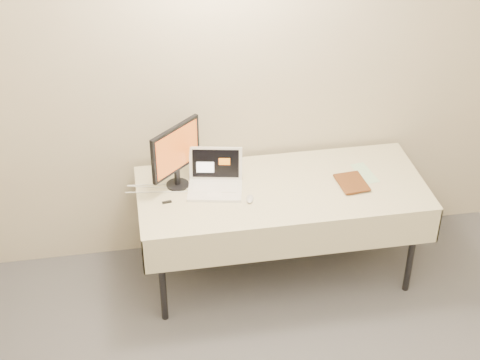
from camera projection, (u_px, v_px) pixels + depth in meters
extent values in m
cube|color=beige|center=(270.00, 70.00, 4.76)|extent=(4.00, 0.10, 2.70)
cylinder|color=black|center=(162.00, 278.00, 4.59)|extent=(0.04, 0.04, 0.69)
cylinder|color=black|center=(412.00, 249.00, 4.82)|extent=(0.04, 0.04, 0.69)
cylinder|color=black|center=(155.00, 222.00, 5.07)|extent=(0.04, 0.04, 0.69)
cylinder|color=black|center=(382.00, 199.00, 5.31)|extent=(0.04, 0.04, 0.69)
cube|color=gray|center=(282.00, 191.00, 4.75)|extent=(1.80, 0.75, 0.04)
cube|color=beige|center=(282.00, 188.00, 4.73)|extent=(1.86, 0.81, 0.01)
cube|color=beige|center=(296.00, 242.00, 4.48)|extent=(1.86, 0.01, 0.25)
cube|color=beige|center=(269.00, 171.00, 5.13)|extent=(1.86, 0.01, 0.25)
cube|color=beige|center=(139.00, 218.00, 4.67)|extent=(0.01, 0.81, 0.25)
cube|color=beige|center=(416.00, 190.00, 4.93)|extent=(0.01, 0.81, 0.25)
cube|color=white|center=(215.00, 190.00, 4.68)|extent=(0.38, 0.30, 0.02)
cube|color=white|center=(216.00, 163.00, 4.73)|extent=(0.34, 0.12, 0.22)
cube|color=black|center=(216.00, 163.00, 4.73)|extent=(0.30, 0.09, 0.19)
cylinder|color=black|center=(178.00, 185.00, 4.74)|extent=(0.21, 0.21, 0.01)
cube|color=black|center=(177.00, 177.00, 4.71)|extent=(0.04, 0.04, 0.11)
cube|color=black|center=(176.00, 149.00, 4.59)|extent=(0.33, 0.30, 0.32)
cube|color=#C65417|center=(176.00, 149.00, 4.59)|extent=(0.28, 0.26, 0.27)
imported|color=#954C1B|center=(340.00, 171.00, 4.67)|extent=(0.17, 0.04, 0.23)
cube|color=black|center=(205.00, 169.00, 4.86)|extent=(0.14, 0.10, 0.05)
cube|color=#FF3C0C|center=(207.00, 171.00, 4.84)|extent=(0.08, 0.04, 0.02)
ellipsoid|color=silver|center=(250.00, 199.00, 4.60)|extent=(0.07, 0.10, 0.02)
cube|color=#B9E7B8|center=(365.00, 173.00, 4.87)|extent=(0.13, 0.26, 0.00)
cube|color=black|center=(167.00, 202.00, 4.58)|extent=(0.06, 0.03, 0.01)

